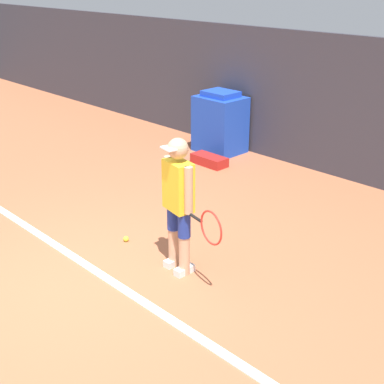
{
  "coord_description": "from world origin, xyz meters",
  "views": [
    {
      "loc": [
        4.34,
        -2.51,
        3.08
      ],
      "look_at": [
        0.53,
        1.19,
        0.87
      ],
      "focal_mm": 50.0,
      "sensor_mm": 36.0,
      "label": 1
    }
  ],
  "objects_px": {
    "tennis_ball": "(126,239)",
    "covered_chair": "(220,123)",
    "equipment_bag": "(209,160)",
    "tennis_player": "(179,201)"
  },
  "relations": [
    {
      "from": "tennis_player",
      "to": "covered_chair",
      "type": "xyz_separation_m",
      "value": [
        -2.59,
        3.41,
        -0.3
      ]
    },
    {
      "from": "covered_chair",
      "to": "tennis_player",
      "type": "bearing_deg",
      "value": -52.79
    },
    {
      "from": "covered_chair",
      "to": "tennis_ball",
      "type": "bearing_deg",
      "value": -64.5
    },
    {
      "from": "tennis_player",
      "to": "covered_chair",
      "type": "relative_size",
      "value": 1.37
    },
    {
      "from": "tennis_ball",
      "to": "covered_chair",
      "type": "height_order",
      "value": "covered_chair"
    },
    {
      "from": "tennis_ball",
      "to": "covered_chair",
      "type": "xyz_separation_m",
      "value": [
        -1.63,
        3.43,
        0.5
      ]
    },
    {
      "from": "tennis_player",
      "to": "equipment_bag",
      "type": "relative_size",
      "value": 2.34
    },
    {
      "from": "equipment_bag",
      "to": "tennis_player",
      "type": "bearing_deg",
      "value": -51.19
    },
    {
      "from": "equipment_bag",
      "to": "tennis_ball",
      "type": "bearing_deg",
      "value": -65.66
    },
    {
      "from": "tennis_ball",
      "to": "covered_chair",
      "type": "relative_size",
      "value": 0.06
    }
  ]
}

